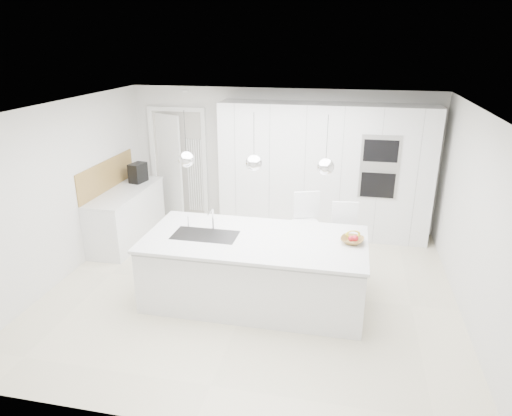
% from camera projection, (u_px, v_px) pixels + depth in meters
% --- Properties ---
extents(floor, '(5.50, 5.50, 0.00)m').
position_uv_depth(floor, '(252.00, 289.00, 6.40)').
color(floor, beige).
rests_on(floor, ground).
extents(wall_back, '(5.50, 0.00, 5.50)m').
position_uv_depth(wall_back, '(281.00, 159.00, 8.26)').
color(wall_back, silver).
rests_on(wall_back, ground).
extents(wall_left, '(0.00, 5.00, 5.00)m').
position_uv_depth(wall_left, '(63.00, 192.00, 6.49)').
color(wall_left, silver).
rests_on(wall_left, ground).
extents(ceiling, '(5.50, 5.50, 0.00)m').
position_uv_depth(ceiling, '(251.00, 108.00, 5.53)').
color(ceiling, white).
rests_on(ceiling, wall_back).
extents(tall_cabinets, '(3.60, 0.60, 2.30)m').
position_uv_depth(tall_cabinets, '(324.00, 171.00, 7.87)').
color(tall_cabinets, white).
rests_on(tall_cabinets, floor).
extents(oven_stack, '(0.62, 0.04, 1.05)m').
position_uv_depth(oven_stack, '(379.00, 167.00, 7.34)').
color(oven_stack, '#A5A5A8').
rests_on(oven_stack, tall_cabinets).
extents(doorway_frame, '(1.11, 0.08, 2.13)m').
position_uv_depth(doorway_frame, '(179.00, 166.00, 8.68)').
color(doorway_frame, white).
rests_on(doorway_frame, floor).
extents(hallway_door, '(0.76, 0.38, 2.00)m').
position_uv_depth(hallway_door, '(166.00, 167.00, 8.69)').
color(hallway_door, white).
rests_on(hallway_door, floor).
extents(radiator, '(0.32, 0.04, 1.40)m').
position_uv_depth(radiator, '(195.00, 176.00, 8.67)').
color(radiator, white).
rests_on(radiator, floor).
extents(left_base_cabinets, '(0.60, 1.80, 0.86)m').
position_uv_depth(left_base_cabinets, '(127.00, 217.00, 7.82)').
color(left_base_cabinets, white).
rests_on(left_base_cabinets, floor).
extents(left_worktop, '(0.62, 1.82, 0.04)m').
position_uv_depth(left_worktop, '(124.00, 192.00, 7.66)').
color(left_worktop, silver).
rests_on(left_worktop, left_base_cabinets).
extents(oak_backsplash, '(0.02, 1.80, 0.50)m').
position_uv_depth(oak_backsplash, '(107.00, 175.00, 7.62)').
color(oak_backsplash, olive).
rests_on(oak_backsplash, wall_left).
extents(island_base, '(2.80, 1.20, 0.86)m').
position_uv_depth(island_base, '(254.00, 272.00, 5.96)').
color(island_base, white).
rests_on(island_base, floor).
extents(island_worktop, '(2.84, 1.40, 0.04)m').
position_uv_depth(island_worktop, '(255.00, 239.00, 5.84)').
color(island_worktop, silver).
rests_on(island_worktop, island_base).
extents(island_sink, '(0.84, 0.44, 0.18)m').
position_uv_depth(island_sink, '(205.00, 241.00, 5.94)').
color(island_sink, '#3F3F42').
rests_on(island_sink, island_worktop).
extents(island_tap, '(0.02, 0.02, 0.30)m').
position_uv_depth(island_tap, '(213.00, 219.00, 6.04)').
color(island_tap, white).
rests_on(island_tap, island_worktop).
extents(pendant_left, '(0.20, 0.20, 0.20)m').
position_uv_depth(pendant_left, '(186.00, 159.00, 5.61)').
color(pendant_left, white).
rests_on(pendant_left, ceiling).
extents(pendant_mid, '(0.20, 0.20, 0.20)m').
position_uv_depth(pendant_mid, '(254.00, 163.00, 5.44)').
color(pendant_mid, white).
rests_on(pendant_mid, ceiling).
extents(pendant_right, '(0.20, 0.20, 0.20)m').
position_uv_depth(pendant_right, '(326.00, 167.00, 5.28)').
color(pendant_right, white).
rests_on(pendant_right, ceiling).
extents(fruit_bowl, '(0.34, 0.34, 0.07)m').
position_uv_depth(fruit_bowl, '(352.00, 240.00, 5.68)').
color(fruit_bowl, olive).
rests_on(fruit_bowl, island_worktop).
extents(espresso_machine, '(0.26, 0.35, 0.34)m').
position_uv_depth(espresso_machine, '(138.00, 173.00, 8.06)').
color(espresso_machine, black).
rests_on(espresso_machine, left_worktop).
extents(bar_stool_left, '(0.56, 0.66, 1.21)m').
position_uv_depth(bar_stool_left, '(304.00, 235.00, 6.67)').
color(bar_stool_left, white).
rests_on(bar_stool_left, floor).
extents(bar_stool_right, '(0.44, 0.57, 1.15)m').
position_uv_depth(bar_stool_right, '(343.00, 245.00, 6.41)').
color(bar_stool_right, white).
rests_on(bar_stool_right, floor).
extents(apple_a, '(0.07, 0.07, 0.07)m').
position_uv_depth(apple_a, '(356.00, 238.00, 5.66)').
color(apple_a, red).
rests_on(apple_a, fruit_bowl).
extents(apple_b, '(0.08, 0.08, 0.08)m').
position_uv_depth(apple_b, '(355.00, 238.00, 5.65)').
color(apple_b, red).
rests_on(apple_b, fruit_bowl).
extents(apple_c, '(0.07, 0.07, 0.07)m').
position_uv_depth(apple_c, '(351.00, 239.00, 5.65)').
color(apple_c, red).
rests_on(apple_c, fruit_bowl).
extents(banana_bunch, '(0.22, 0.16, 0.19)m').
position_uv_depth(banana_bunch, '(353.00, 234.00, 5.68)').
color(banana_bunch, gold).
rests_on(banana_bunch, fruit_bowl).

